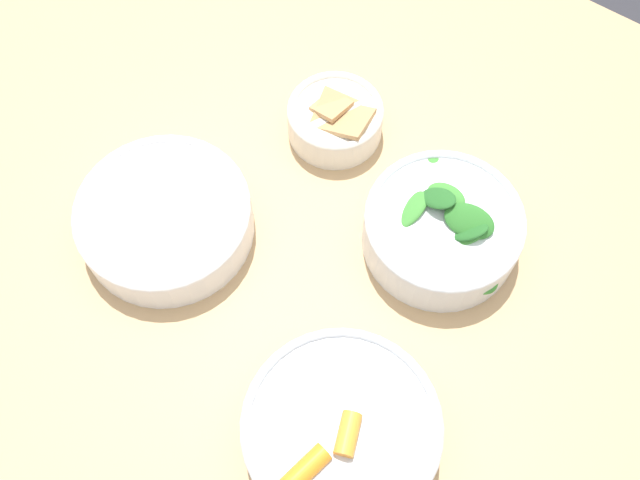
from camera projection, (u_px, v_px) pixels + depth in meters
name	position (u px, v px, depth m)	size (l,w,h in m)	color
ground_plane	(301.00, 380.00, 1.52)	(10.00, 10.00, 0.00)	#2D2D33
dining_table	(289.00, 249.00, 0.94)	(1.09, 1.02, 0.76)	tan
bowl_carrots	(341.00, 431.00, 0.69)	(0.19, 0.19, 0.07)	silver
bowl_greens	(443.00, 228.00, 0.79)	(0.18, 0.18, 0.08)	silver
bowl_beans_hotdog	(166.00, 219.00, 0.81)	(0.20, 0.20, 0.05)	white
bowl_cookies	(335.00, 118.00, 0.87)	(0.12, 0.12, 0.05)	silver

